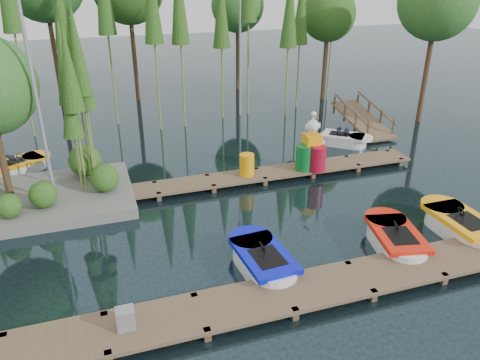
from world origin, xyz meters
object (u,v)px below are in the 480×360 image
object	(u,v)px
boat_yellow_far	(19,166)
drum_cluster	(312,152)
yellow_barrel	(247,165)
boat_red	(395,240)
island	(16,116)
utility_cabinet	(125,318)
boat_blue	(263,261)

from	to	relation	value
boat_yellow_far	drum_cluster	distance (m)	11.82
boat_yellow_far	yellow_barrel	xyz separation A→B (m)	(8.43, -3.82, 0.46)
boat_red	yellow_barrel	bearing A→B (deg)	127.26
island	boat_yellow_far	size ratio (longest dim) A/B	2.51
utility_cabinet	drum_cluster	bearing A→B (deg)	40.66
boat_blue	yellow_barrel	xyz separation A→B (m)	(1.46, 5.55, 0.45)
boat_red	drum_cluster	size ratio (longest dim) A/B	1.29
boat_blue	utility_cabinet	distance (m)	4.10
island	drum_cluster	world-z (taller)	island
boat_red	yellow_barrel	world-z (taller)	yellow_barrel
boat_blue	utility_cabinet	size ratio (longest dim) A/B	5.75
boat_red	yellow_barrel	distance (m)	6.35
island	boat_red	distance (m)	12.62
island	yellow_barrel	bearing A→B (deg)	-5.83
island	utility_cabinet	bearing A→B (deg)	-72.52
boat_yellow_far	yellow_barrel	bearing A→B (deg)	-34.61
boat_red	boat_yellow_far	size ratio (longest dim) A/B	1.11
island	yellow_barrel	xyz separation A→B (m)	(7.74, -0.79, -2.46)
boat_blue	boat_yellow_far	world-z (taller)	boat_yellow_far
boat_red	boat_yellow_far	world-z (taller)	boat_yellow_far
yellow_barrel	drum_cluster	world-z (taller)	drum_cluster
island	boat_blue	xyz separation A→B (m)	(6.28, -6.34, -2.91)
drum_cluster	island	bearing A→B (deg)	174.78
boat_yellow_far	yellow_barrel	distance (m)	9.27
island	boat_blue	size ratio (longest dim) A/B	2.35
island	boat_red	xyz separation A→B (m)	(10.39, -6.55, -2.91)
boat_yellow_far	utility_cabinet	distance (m)	11.27
island	utility_cabinet	xyz separation A→B (m)	(2.45, -7.79, -2.63)
drum_cluster	utility_cabinet	bearing A→B (deg)	-139.34
drum_cluster	boat_blue	bearing A→B (deg)	-127.49
island	boat_blue	distance (m)	9.39
boat_yellow_far	utility_cabinet	bearing A→B (deg)	-84.03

